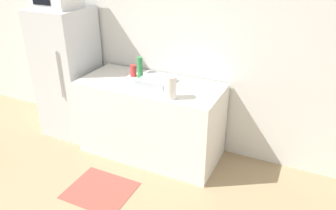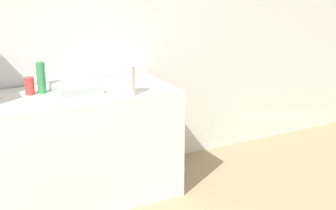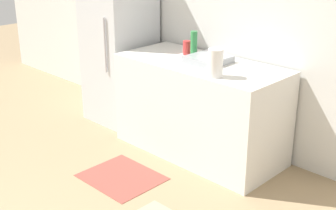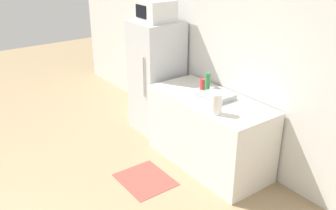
{
  "view_description": "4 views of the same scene",
  "coord_description": "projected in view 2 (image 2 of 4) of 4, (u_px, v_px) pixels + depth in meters",
  "views": [
    {
      "loc": [
        1.55,
        0.13,
        2.23
      ],
      "look_at": [
        0.51,
        2.35,
        1.02
      ],
      "focal_mm": 35.0,
      "sensor_mm": 36.0,
      "label": 1
    },
    {
      "loc": [
        -0.93,
        -0.31,
        1.83
      ],
      "look_at": [
        0.29,
        2.01,
        1.02
      ],
      "focal_mm": 50.0,
      "sensor_mm": 36.0,
      "label": 2
    },
    {
      "loc": [
        2.57,
        -0.07,
        2.01
      ],
      "look_at": [
        0.5,
        2.05,
        0.87
      ],
      "focal_mm": 50.0,
      "sensor_mm": 36.0,
      "label": 3
    },
    {
      "loc": [
        2.94,
        0.23,
        2.56
      ],
      "look_at": [
        0.39,
        2.1,
        1.17
      ],
      "focal_mm": 40.0,
      "sensor_mm": 36.0,
      "label": 4
    }
  ],
  "objects": [
    {
      "name": "bottle_tall",
      "position": [
        41.0,
        78.0,
        3.46
      ],
      "size": [
        0.06,
        0.06,
        0.23
      ],
      "primitive_type": "cylinder",
      "color": "#2D7F42",
      "rests_on": "counter"
    },
    {
      "name": "wall_back",
      "position": [
        54.0,
        30.0,
        3.72
      ],
      "size": [
        8.0,
        0.06,
        2.6
      ],
      "primitive_type": "cube",
      "color": "silver",
      "rests_on": "ground_plane"
    },
    {
      "name": "paper_towel_roll",
      "position": [
        127.0,
        80.0,
        3.4
      ],
      "size": [
        0.12,
        0.12,
        0.23
      ],
      "primitive_type": "cylinder",
      "color": "white",
      "rests_on": "counter"
    },
    {
      "name": "counter",
      "position": [
        74.0,
        148.0,
        3.62
      ],
      "size": [
        1.56,
        0.71,
        0.88
      ],
      "primitive_type": "cube",
      "color": "silver",
      "rests_on": "ground_plane"
    },
    {
      "name": "bottle_short",
      "position": [
        30.0,
        86.0,
        3.44
      ],
      "size": [
        0.07,
        0.07,
        0.13
      ],
      "primitive_type": "cylinder",
      "color": "red",
      "rests_on": "counter"
    },
    {
      "name": "sink_basin",
      "position": [
        76.0,
        87.0,
        3.53
      ],
      "size": [
        0.33,
        0.34,
        0.06
      ],
      "primitive_type": "cube",
      "color": "#9EA3A8",
      "rests_on": "counter"
    }
  ]
}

